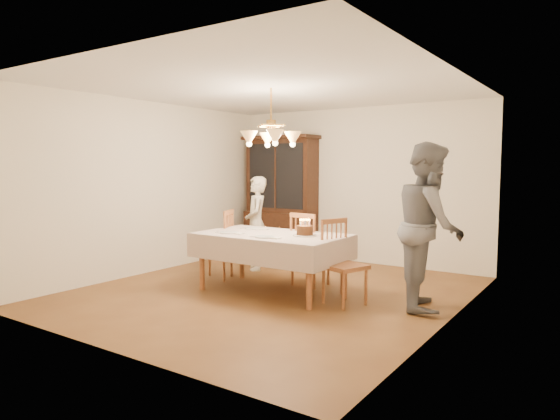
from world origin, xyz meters
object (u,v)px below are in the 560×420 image
Objects in this scene: china_hutch at (281,199)px; chair_far_side at (310,253)px; elderly_woman at (256,223)px; birthday_cake at (305,231)px; dining_table at (271,240)px.

chair_far_side is at bearing -46.10° from china_hutch.
elderly_woman is (-1.24, 0.44, 0.29)m from chair_far_side.
elderly_woman is at bearing 160.51° from chair_far_side.
birthday_cake is (1.47, -0.95, 0.08)m from elderly_woman.
dining_table is 0.68m from chair_far_side.
china_hutch is at bearing 133.90° from chair_far_side.
chair_far_side is at bearing 31.28° from elderly_woman.
china_hutch is 2.85m from birthday_cake.
dining_table is 0.48m from birthday_cake.
birthday_cake is (0.23, -0.51, 0.37)m from chair_far_side.
elderly_woman is (-1.01, 1.03, 0.05)m from dining_table.
china_hutch reaches higher than dining_table.
dining_table is at bearing -170.16° from birthday_cake.
dining_table is 1.45m from elderly_woman.
elderly_woman reaches higher than birthday_cake.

